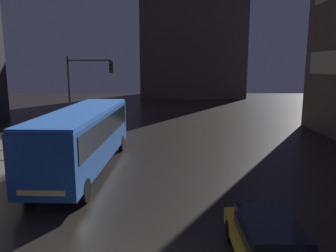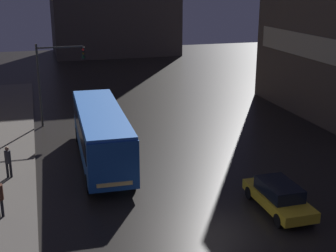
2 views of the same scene
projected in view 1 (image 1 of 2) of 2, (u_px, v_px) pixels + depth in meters
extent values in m
cube|color=#383333|center=(192.00, 33.00, 59.45)|extent=(18.00, 12.00, 22.80)
cube|color=#EAC66B|center=(143.00, 47.00, 59.96)|extent=(0.24, 10.20, 1.80)
cube|color=#EAC66B|center=(142.00, 8.00, 58.73)|extent=(0.24, 10.20, 1.80)
cube|color=#194793|center=(84.00, 137.00, 17.34)|extent=(2.91, 11.25, 2.58)
cube|color=black|center=(84.00, 127.00, 17.24)|extent=(2.94, 10.36, 1.10)
cube|color=blue|center=(83.00, 111.00, 17.09)|extent=(2.85, 11.03, 0.16)
cube|color=#F4CC72|center=(41.00, 193.00, 11.99)|extent=(1.81, 0.15, 0.20)
cylinder|color=black|center=(85.00, 191.00, 13.42)|extent=(0.28, 1.01, 1.00)
cylinder|color=black|center=(28.00, 190.00, 13.51)|extent=(0.28, 1.01, 1.00)
cylinder|color=black|center=(121.00, 143.00, 21.66)|extent=(0.28, 1.01, 1.00)
cylinder|color=black|center=(86.00, 143.00, 21.74)|extent=(0.28, 1.01, 1.00)
cube|color=gold|center=(269.00, 250.00, 9.01)|extent=(1.77, 4.42, 0.50)
cube|color=black|center=(270.00, 231.00, 8.91)|extent=(1.50, 2.43, 0.61)
cylinder|color=black|center=(279.00, 231.00, 10.53)|extent=(0.20, 0.64, 0.64)
cylinder|color=black|center=(230.00, 230.00, 10.53)|extent=(0.20, 0.64, 0.64)
cylinder|color=#2D2D2D|center=(69.00, 97.00, 25.54)|extent=(0.16, 0.16, 6.26)
cylinder|color=#2D2D2D|center=(89.00, 60.00, 25.02)|extent=(3.35, 0.12, 0.12)
cube|color=black|center=(111.00, 67.00, 25.09)|extent=(0.30, 0.24, 0.90)
sphere|color=red|center=(111.00, 63.00, 24.90)|extent=(0.18, 0.18, 0.18)
sphere|color=#3B2B07|center=(111.00, 67.00, 24.96)|extent=(0.18, 0.18, 0.18)
sphere|color=black|center=(111.00, 71.00, 25.01)|extent=(0.18, 0.18, 0.18)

